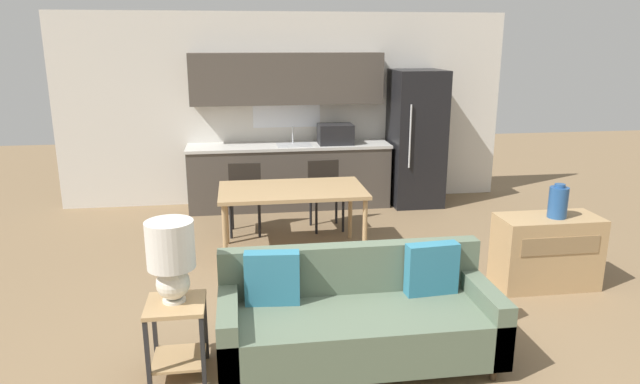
# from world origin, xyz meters

# --- Properties ---
(ground_plane) EXTENTS (20.00, 20.00, 0.00)m
(ground_plane) POSITION_xyz_m (0.00, 0.00, 0.00)
(ground_plane) COLOR #7F6647
(wall_back) EXTENTS (6.40, 0.07, 2.70)m
(wall_back) POSITION_xyz_m (-0.00, 4.63, 1.35)
(wall_back) COLOR silver
(wall_back) RESTS_ON ground_plane
(kitchen_counter) EXTENTS (2.84, 0.65, 2.15)m
(kitchen_counter) POSITION_xyz_m (0.01, 4.33, 0.84)
(kitchen_counter) COLOR #4C443D
(kitchen_counter) RESTS_ON ground_plane
(refrigerator) EXTENTS (0.70, 0.79, 1.92)m
(refrigerator) POSITION_xyz_m (1.81, 4.20, 0.96)
(refrigerator) COLOR black
(refrigerator) RESTS_ON ground_plane
(dining_table) EXTENTS (1.59, 0.91, 0.75)m
(dining_table) POSITION_xyz_m (-0.14, 2.44, 0.69)
(dining_table) COLOR tan
(dining_table) RESTS_ON ground_plane
(couch) EXTENTS (2.01, 0.80, 0.84)m
(couch) POSITION_xyz_m (0.11, 0.16, 0.34)
(couch) COLOR #3D2D1E
(couch) RESTS_ON ground_plane
(side_table) EXTENTS (0.41, 0.41, 0.56)m
(side_table) POSITION_xyz_m (-1.18, 0.15, 0.37)
(side_table) COLOR tan
(side_table) RESTS_ON ground_plane
(table_lamp) EXTENTS (0.33, 0.33, 0.59)m
(table_lamp) POSITION_xyz_m (-1.19, 0.18, 0.90)
(table_lamp) COLOR silver
(table_lamp) RESTS_ON side_table
(credenza) EXTENTS (0.96, 0.46, 0.70)m
(credenza) POSITION_xyz_m (2.20, 1.20, 0.35)
(credenza) COLOR tan
(credenza) RESTS_ON ground_plane
(vase) EXTENTS (0.18, 0.18, 0.33)m
(vase) POSITION_xyz_m (2.25, 1.18, 0.85)
(vase) COLOR #234C84
(vase) RESTS_ON credenza
(dining_chair_far_left) EXTENTS (0.44, 0.44, 0.85)m
(dining_chair_far_left) POSITION_xyz_m (-0.65, 3.25, 0.49)
(dining_chair_far_left) COLOR black
(dining_chair_far_left) RESTS_ON ground_plane
(dining_chair_far_right) EXTENTS (0.45, 0.45, 0.85)m
(dining_chair_far_right) POSITION_xyz_m (0.36, 3.28, 0.49)
(dining_chair_far_right) COLOR black
(dining_chair_far_right) RESTS_ON ground_plane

